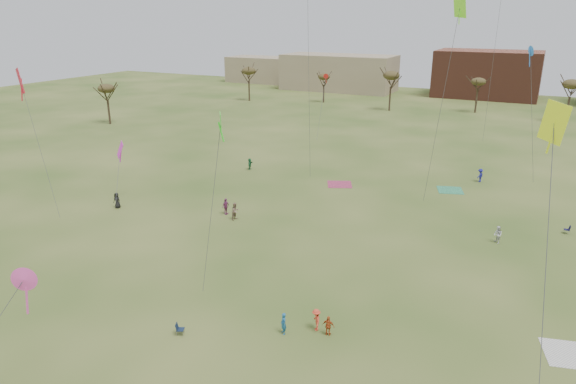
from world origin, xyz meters
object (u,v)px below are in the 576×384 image
at_px(camp_chair_center, 180,331).
at_px(camp_chair_right, 567,231).
at_px(spectator_fore_a, 328,326).
at_px(flyer_near_right, 283,324).

bearing_deg(camp_chair_center, camp_chair_right, -63.12).
relative_size(spectator_fore_a, camp_chair_center, 1.66).
bearing_deg(camp_chair_right, camp_chair_center, -44.52).
xyz_separation_m(flyer_near_right, camp_chair_center, (-6.23, -3.27, -0.52)).
bearing_deg(camp_chair_center, flyer_near_right, -87.92).
height_order(flyer_near_right, spectator_fore_a, flyer_near_right).
bearing_deg(flyer_near_right, camp_chair_center, -110.69).
bearing_deg(spectator_fore_a, flyer_near_right, 19.82).
height_order(flyer_near_right, camp_chair_right, flyer_near_right).
bearing_deg(flyer_near_right, camp_chair_right, 99.26).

